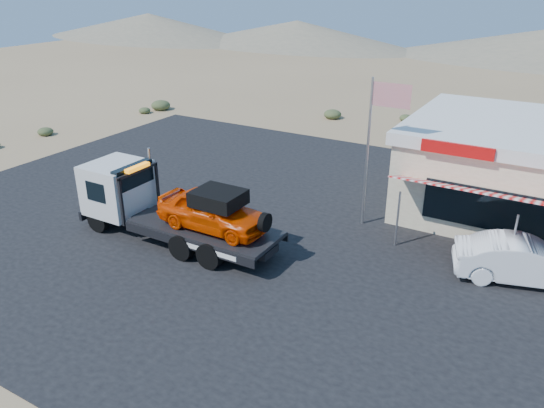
# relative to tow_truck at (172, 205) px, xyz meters

# --- Properties ---
(ground) EXTENTS (120.00, 120.00, 0.00)m
(ground) POSITION_rel_tow_truck_xyz_m (1.08, 0.57, -1.49)
(ground) COLOR #8C7150
(ground) RESTS_ON ground
(asphalt_lot) EXTENTS (32.00, 24.00, 0.02)m
(asphalt_lot) POSITION_rel_tow_truck_xyz_m (3.08, 3.57, -1.48)
(asphalt_lot) COLOR black
(asphalt_lot) RESTS_ON ground
(tow_truck) EXTENTS (8.25, 2.44, 2.76)m
(tow_truck) POSITION_rel_tow_truck_xyz_m (0.00, 0.00, 0.00)
(tow_truck) COLOR black
(tow_truck) RESTS_ON asphalt_lot
(white_sedan) EXTENTS (4.74, 2.75, 1.48)m
(white_sedan) POSITION_rel_tow_truck_xyz_m (12.04, 3.57, -0.73)
(white_sedan) COLOR white
(white_sedan) RESTS_ON asphalt_lot
(jerky_store) EXTENTS (10.40, 9.97, 3.90)m
(jerky_store) POSITION_rel_tow_truck_xyz_m (11.57, 9.54, 0.51)
(jerky_store) COLOR #C5B695
(jerky_store) RESTS_ON asphalt_lot
(flagpole) EXTENTS (1.55, 0.10, 6.00)m
(flagpole) POSITION_rel_tow_truck_xyz_m (6.01, 5.07, 2.28)
(flagpole) COLOR #99999E
(flagpole) RESTS_ON asphalt_lot
(desert_scrub) EXTENTS (25.34, 28.35, 0.77)m
(desert_scrub) POSITION_rel_tow_truck_xyz_m (-12.52, 9.70, -1.16)
(desert_scrub) COLOR #354425
(desert_scrub) RESTS_ON ground
(distant_hills) EXTENTS (126.00, 48.00, 4.20)m
(distant_hills) POSITION_rel_tow_truck_xyz_m (-8.70, 55.71, 0.40)
(distant_hills) COLOR #726B59
(distant_hills) RESTS_ON ground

